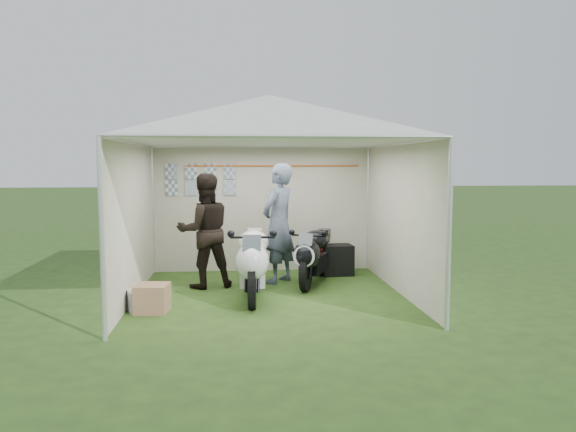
% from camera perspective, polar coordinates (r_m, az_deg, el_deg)
% --- Properties ---
extents(ground, '(80.00, 80.00, 0.00)m').
position_cam_1_polar(ground, '(8.61, -1.88, -8.03)').
color(ground, '#294319').
rests_on(ground, ground).
extents(canopy_tent, '(5.66, 5.66, 3.00)m').
position_cam_1_polar(canopy_tent, '(8.43, -1.95, 9.31)').
color(canopy_tent, silver).
rests_on(canopy_tent, ground).
extents(motorcycle_white, '(0.55, 2.09, 1.03)m').
position_cam_1_polar(motorcycle_white, '(8.31, -3.56, -4.49)').
color(motorcycle_white, black).
rests_on(motorcycle_white, ground).
extents(motorcycle_black, '(0.90, 1.78, 0.91)m').
position_cam_1_polar(motorcycle_black, '(9.26, 2.60, -3.86)').
color(motorcycle_black, black).
rests_on(motorcycle_black, ground).
extents(paddock_stand, '(0.40, 0.32, 0.26)m').
position_cam_1_polar(paddock_stand, '(10.14, 3.64, -5.25)').
color(paddock_stand, '#1341B1').
rests_on(paddock_stand, ground).
extents(person_dark_jacket, '(1.05, 0.91, 1.84)m').
position_cam_1_polar(person_dark_jacket, '(9.08, -8.47, -1.50)').
color(person_dark_jacket, black).
rests_on(person_dark_jacket, ground).
extents(person_blue_jacket, '(0.83, 0.87, 1.99)m').
position_cam_1_polar(person_blue_jacket, '(9.36, -0.95, -0.75)').
color(person_blue_jacket, slate).
rests_on(person_blue_jacket, ground).
extents(equipment_box, '(0.57, 0.47, 0.54)m').
position_cam_1_polar(equipment_box, '(10.13, 4.99, -4.45)').
color(equipment_box, black).
rests_on(equipment_box, ground).
extents(crate_0, '(0.51, 0.45, 0.28)m').
position_cam_1_polar(crate_0, '(7.93, -14.37, -8.31)').
color(crate_0, '#B3B7BC').
rests_on(crate_0, ground).
extents(crate_1, '(0.47, 0.47, 0.38)m').
position_cam_1_polar(crate_1, '(7.83, -13.61, -8.13)').
color(crate_1, '#91694C').
rests_on(crate_1, ground).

